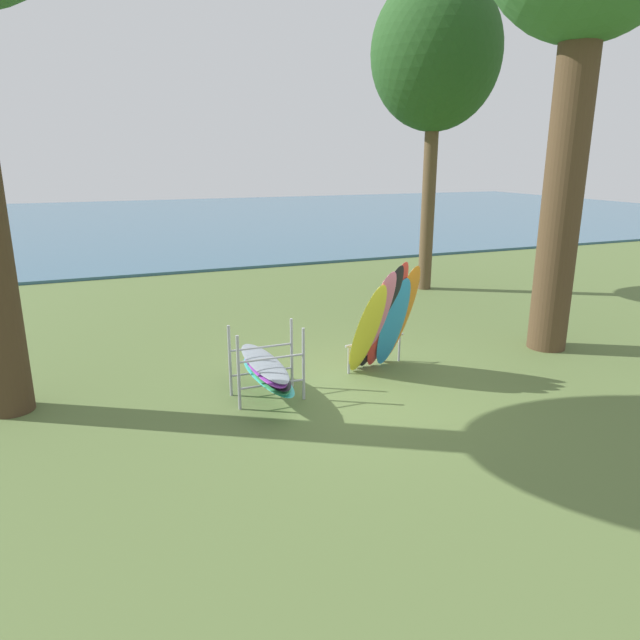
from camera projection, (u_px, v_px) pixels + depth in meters
ground_plane at (370, 387)px, 10.17m from camera, size 80.00×80.00×0.00m
lake_water at (163, 220)px, 36.62m from camera, size 80.00×36.00×0.10m
tree_mid_behind at (436, 55)px, 15.95m from camera, size 3.64×3.64×8.82m
leaning_board_pile at (384, 321)px, 10.56m from camera, size 1.47×1.25×2.18m
board_storage_rack at (266, 368)px, 9.58m from camera, size 1.15×2.12×1.25m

